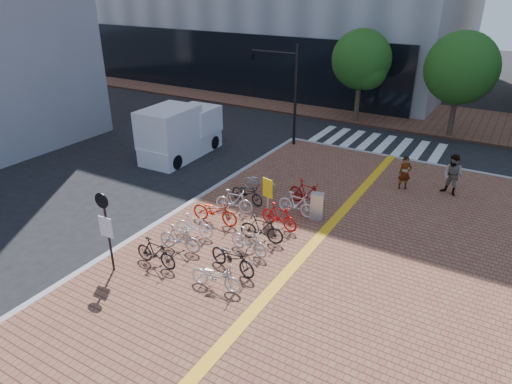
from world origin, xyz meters
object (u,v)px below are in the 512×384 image
Objects in this scene: bike_11 at (279,216)px; yellow_sign at (268,192)px; bike_1 at (180,238)px; bike_10 at (262,229)px; bike_12 at (296,204)px; bike_4 at (234,201)px; bike_7 at (216,276)px; bike_5 at (247,193)px; bike_6 at (259,182)px; pedestrian_a at (405,173)px; utility_box at (317,206)px; bike_3 at (215,211)px; pedestrian_b at (453,175)px; traffic_light_pole at (275,75)px; bike_9 at (249,241)px; bike_8 at (233,257)px; bike_13 at (307,193)px; notice_sign at (106,223)px; bike_0 at (156,253)px; box_truck at (180,133)px; bike_2 at (194,225)px.

yellow_sign is (-0.70, 0.33, 0.74)m from bike_11.
bike_1 is 0.96× the size of bike_10.
bike_10 is at bearing 178.49° from bike_12.
bike_4 reaches higher than bike_7.
bike_5 is 2.31m from bike_12.
bike_4 is 2.36m from bike_6.
pedestrian_a is at bearing -31.62° from bike_10.
bike_10 is 2.82m from utility_box.
bike_10 is (2.26, -0.26, -0.01)m from bike_3.
bike_3 is 1.21× the size of bike_12.
bike_4 is 1.00× the size of bike_12.
pedestrian_a is at bearing -148.44° from pedestrian_b.
yellow_sign is (1.51, 0.10, 0.75)m from bike_4.
bike_11 is 8.36m from pedestrian_b.
bike_11 is at bearing -43.11° from bike_1.
bike_10 is 11.95m from traffic_light_pole.
yellow_sign is at bearing -56.80° from bike_3.
bike_3 is 2.19m from bike_5.
bike_9 is at bearing 173.33° from bike_10.
bike_5 is at bearing 33.59° from bike_10.
bike_6 is 0.88× the size of pedestrian_b.
bike_1 is 0.96× the size of bike_7.
bike_10 is at bearing -153.43° from bike_6.
bike_8 is at bearing -162.46° from bike_6.
bike_13 is at bearing -56.64° from bike_5.
yellow_sign is (-0.80, 4.69, 0.79)m from bike_7.
notice_sign reaches higher than yellow_sign.
pedestrian_a is (5.43, 5.88, 0.28)m from bike_4.
traffic_light_pole reaches higher than bike_6.
bike_8 is 4.82m from utility_box.
bike_6 is 0.92× the size of yellow_sign.
bike_0 is at bearing -105.31° from pedestrian_b.
notice_sign is (-3.53, -6.60, 1.30)m from bike_12.
box_truck is (-6.31, 4.33, 0.70)m from bike_4.
traffic_light_pole is at bearing 13.55° from bike_7.
bike_7 is at bearing -148.91° from bike_5.
bike_3 is at bearing -156.49° from pedestrian_a.
bike_1 is at bearing 153.78° from bike_11.
bike_0 is 13.26m from pedestrian_b.
bike_5 is 6.07m from bike_7.
pedestrian_a is 11.85m from box_truck.
bike_11 reaches higher than bike_12.
bike_0 is 0.98× the size of bike_10.
bike_3 is 4.06m from utility_box.
bike_11 is 6.45m from notice_sign.
bike_2 is at bearing 72.06° from notice_sign.
bike_5 is 1.03× the size of bike_6.
bike_9 is (2.34, 0.06, 0.02)m from bike_2.
bike_7 is 6.67m from bike_13.
box_truck reaches higher than bike_8.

